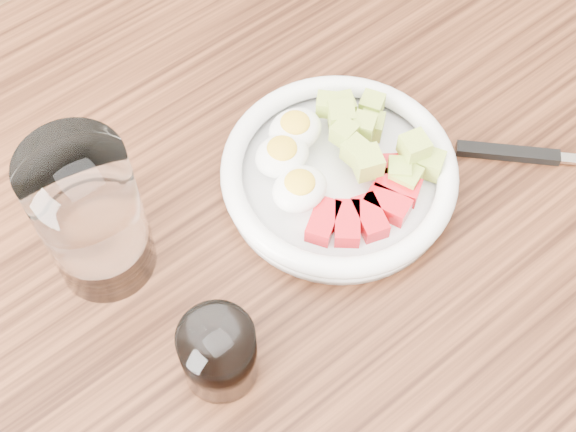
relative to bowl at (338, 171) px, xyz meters
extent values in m
cube|color=brown|center=(0.59, 0.33, -0.43)|extent=(0.07, 0.07, 0.73)
cube|color=#592E18|center=(-0.06, -0.02, -0.04)|extent=(1.50, 0.90, 0.04)
cylinder|color=white|center=(0.00, 0.00, -0.01)|extent=(0.22, 0.22, 0.01)
torus|color=white|center=(0.00, 0.00, 0.00)|extent=(0.23, 0.23, 0.02)
cube|color=red|center=(-0.05, -0.04, 0.00)|extent=(0.05, 0.04, 0.02)
cube|color=red|center=(-0.03, -0.05, 0.00)|extent=(0.05, 0.05, 0.02)
cube|color=red|center=(-0.01, -0.06, 0.00)|extent=(0.04, 0.05, 0.02)
cube|color=red|center=(0.01, -0.06, 0.00)|extent=(0.04, 0.05, 0.02)
cube|color=red|center=(0.03, -0.05, 0.00)|extent=(0.04, 0.05, 0.02)
cube|color=red|center=(0.05, -0.04, 0.00)|extent=(0.05, 0.04, 0.02)
ellipsoid|color=white|center=(-0.04, 0.04, 0.01)|extent=(0.06, 0.05, 0.03)
ellipsoid|color=yellow|center=(-0.04, 0.04, 0.03)|extent=(0.03, 0.03, 0.01)
ellipsoid|color=white|center=(-0.01, 0.06, 0.01)|extent=(0.06, 0.05, 0.03)
ellipsoid|color=yellow|center=(-0.01, 0.06, 0.03)|extent=(0.03, 0.03, 0.01)
ellipsoid|color=white|center=(-0.05, 0.00, 0.01)|extent=(0.06, 0.05, 0.03)
ellipsoid|color=yellow|center=(-0.05, 0.00, 0.03)|extent=(0.03, 0.03, 0.01)
cube|color=#B6C64C|center=(0.07, 0.03, 0.01)|extent=(0.03, 0.03, 0.02)
cube|color=#B6C64C|center=(0.03, 0.06, 0.02)|extent=(0.03, 0.03, 0.02)
cube|color=#B6C64C|center=(0.02, 0.02, 0.02)|extent=(0.03, 0.03, 0.02)
cube|color=#B6C64C|center=(0.04, 0.01, 0.02)|extent=(0.03, 0.03, 0.02)
cube|color=#B6C64C|center=(0.02, 0.00, 0.02)|extent=(0.02, 0.02, 0.02)
cube|color=#B6C64C|center=(0.02, -0.02, 0.02)|extent=(0.03, 0.03, 0.03)
cube|color=#B6C64C|center=(0.06, -0.04, 0.03)|extent=(0.03, 0.03, 0.02)
cube|color=#B6C64C|center=(0.03, 0.03, 0.01)|extent=(0.02, 0.02, 0.02)
cube|color=#B6C64C|center=(0.04, -0.05, 0.01)|extent=(0.03, 0.03, 0.02)
cube|color=#B6C64C|center=(0.04, -0.04, 0.01)|extent=(0.03, 0.03, 0.02)
cube|color=#B6C64C|center=(0.03, 0.04, 0.02)|extent=(0.03, 0.03, 0.02)
cube|color=#B6C64C|center=(0.04, 0.05, 0.02)|extent=(0.03, 0.03, 0.02)
cube|color=#B6C64C|center=(0.07, -0.05, 0.01)|extent=(0.03, 0.03, 0.02)
cube|color=#B6C64C|center=(0.04, 0.02, 0.01)|extent=(0.03, 0.03, 0.02)
cube|color=#B6C64C|center=(0.06, 0.02, 0.01)|extent=(0.03, 0.03, 0.02)
cube|color=black|center=(0.16, -0.08, -0.02)|extent=(0.08, 0.08, 0.01)
cylinder|color=white|center=(-0.23, 0.07, 0.06)|extent=(0.09, 0.09, 0.16)
cylinder|color=white|center=(-0.20, -0.09, 0.02)|extent=(0.07, 0.07, 0.07)
cylinder|color=black|center=(-0.20, -0.09, 0.01)|extent=(0.06, 0.06, 0.06)
camera|label=1|loc=(-0.31, -0.31, 0.66)|focal=50.00mm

